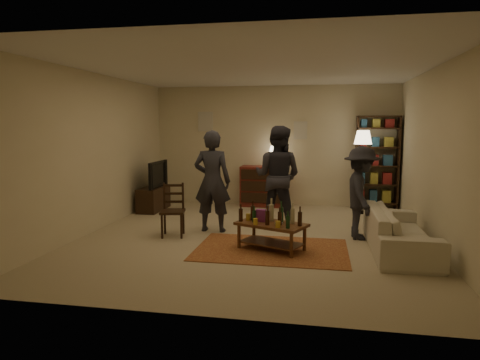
% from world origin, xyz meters
% --- Properties ---
extents(floor, '(6.00, 6.00, 0.00)m').
position_xyz_m(floor, '(0.00, 0.00, 0.00)').
color(floor, '#C6B793').
rests_on(floor, ground).
extents(room_shell, '(6.00, 6.00, 6.00)m').
position_xyz_m(room_shell, '(-0.65, 2.98, 1.81)').
color(room_shell, beige).
rests_on(room_shell, ground).
extents(rug, '(2.20, 1.50, 0.01)m').
position_xyz_m(rug, '(0.37, -0.69, 0.01)').
color(rug, maroon).
rests_on(rug, ground).
extents(coffee_table, '(1.12, 0.88, 0.74)m').
position_xyz_m(coffee_table, '(0.37, -0.68, 0.37)').
color(coffee_table, brown).
rests_on(coffee_table, ground).
extents(dining_chair, '(0.46, 0.46, 0.89)m').
position_xyz_m(dining_chair, '(-1.32, -0.15, 0.46)').
color(dining_chair, black).
rests_on(dining_chair, ground).
extents(tv_stand, '(0.40, 1.00, 1.06)m').
position_xyz_m(tv_stand, '(-2.44, 1.80, 0.38)').
color(tv_stand, black).
rests_on(tv_stand, ground).
extents(dresser, '(1.00, 0.50, 1.36)m').
position_xyz_m(dresser, '(-0.19, 2.71, 0.48)').
color(dresser, maroon).
rests_on(dresser, ground).
extents(bookshelf, '(0.90, 0.34, 2.02)m').
position_xyz_m(bookshelf, '(2.25, 2.78, 1.03)').
color(bookshelf, black).
rests_on(bookshelf, ground).
extents(floor_lamp, '(0.36, 0.36, 1.71)m').
position_xyz_m(floor_lamp, '(1.90, 2.30, 1.45)').
color(floor_lamp, black).
rests_on(floor_lamp, ground).
extents(sofa, '(0.81, 2.08, 0.61)m').
position_xyz_m(sofa, '(2.20, -0.40, 0.30)').
color(sofa, beige).
rests_on(sofa, ground).
extents(person_left, '(0.63, 0.42, 1.74)m').
position_xyz_m(person_left, '(-0.75, 0.25, 0.87)').
color(person_left, '#282830').
rests_on(person_left, ground).
extents(person_right, '(1.03, 0.89, 1.81)m').
position_xyz_m(person_right, '(0.30, 0.85, 0.90)').
color(person_right, '#2A2932').
rests_on(person_right, ground).
extents(person_by_sofa, '(0.61, 0.99, 1.49)m').
position_xyz_m(person_by_sofa, '(1.70, 0.21, 0.74)').
color(person_by_sofa, '#25262D').
rests_on(person_by_sofa, ground).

